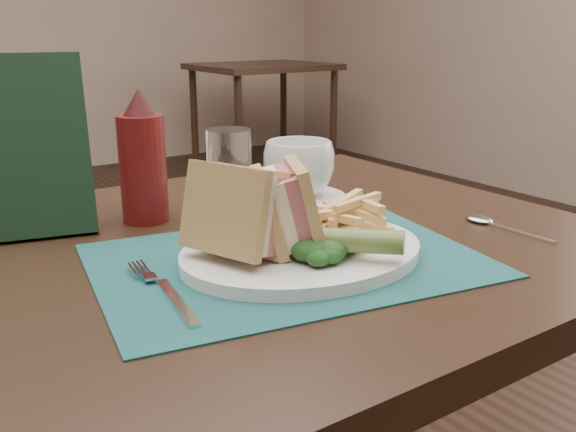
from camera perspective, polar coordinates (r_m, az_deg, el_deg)
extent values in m
cube|color=#174947|center=(0.76, -0.04, -3.96)|extent=(0.49, 0.39, 0.00)
cylinder|color=#506A28|center=(0.71, 5.49, -2.19)|extent=(0.10, 0.11, 0.03)
cylinder|color=white|center=(1.01, 0.96, 1.58)|extent=(0.16, 0.16, 0.01)
imported|color=white|center=(1.00, 0.97, 4.25)|extent=(0.15, 0.15, 0.09)
cylinder|color=white|center=(0.91, -5.24, 3.63)|extent=(0.08, 0.08, 0.13)
cube|color=black|center=(0.90, -21.92, 5.79)|extent=(0.16, 0.12, 0.23)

